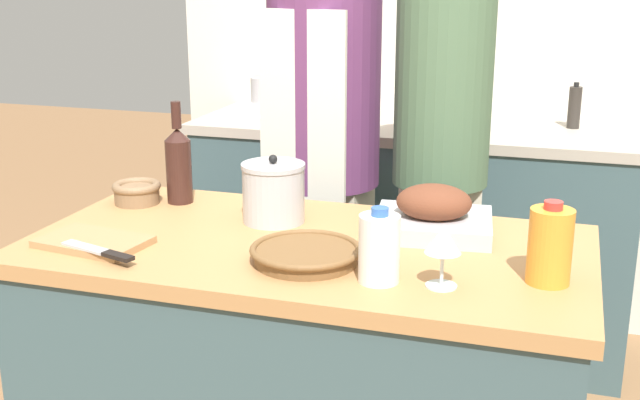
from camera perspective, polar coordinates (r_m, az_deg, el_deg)
kitchen_island at (r=2.20m, az=-0.88°, el=-13.98°), size 1.40×0.72×0.89m
back_counter at (r=3.41m, az=6.42°, el=-2.35°), size 1.80×0.60×0.94m
back_wall at (r=3.58m, az=7.96°, el=11.71°), size 2.30×0.10×2.55m
roasting_pan at (r=2.09m, az=8.07°, el=-1.04°), size 0.33×0.29×0.13m
wicker_basket at (r=1.87m, az=-1.01°, el=-3.83°), size 0.26×0.26×0.04m
cutting_board at (r=2.06m, az=-15.80°, el=-2.88°), size 0.28×0.20×0.02m
stock_pot at (r=2.15m, az=-3.32°, el=0.54°), size 0.17×0.17×0.18m
mixing_bowl at (r=2.39m, az=-12.90°, el=0.58°), size 0.14×0.14×0.06m
juice_jug at (r=1.80m, az=16.04°, el=-3.14°), size 0.10×0.10×0.19m
milk_jug at (r=1.75m, az=4.23°, el=-3.43°), size 0.09×0.09×0.17m
wine_bottle_green at (r=2.35m, az=-10.03°, el=2.59°), size 0.07×0.07×0.30m
wine_glass_left at (r=1.72m, az=8.76°, el=-2.91°), size 0.08×0.08×0.14m
knife_chef at (r=1.96m, az=-15.37°, el=-3.52°), size 0.22×0.09×0.01m
stand_mixer at (r=3.41m, az=-3.51°, el=8.22°), size 0.18×0.14×0.33m
condiment_bottle_tall at (r=3.44m, az=-0.64°, el=7.28°), size 0.06×0.06×0.17m
condiment_bottle_short at (r=3.32m, az=17.64°, el=6.31°), size 0.05×0.05×0.18m
condiment_bottle_extra at (r=3.18m, az=6.58°, el=6.12°), size 0.06×0.06×0.13m
person_cook_aproned at (r=2.73m, az=0.26°, el=3.69°), size 0.38×0.39×1.73m
person_cook_guest at (r=2.61m, az=8.62°, el=4.37°), size 0.31×0.31×1.81m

